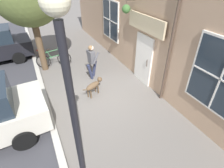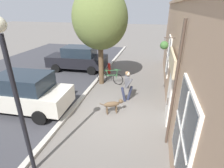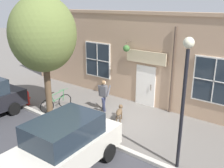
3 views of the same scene
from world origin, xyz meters
TOP-DOWN VIEW (x-y plane):
  - ground_plane at (0.00, 0.00)m, footprint 90.00×90.00m
  - curb_and_road at (5.85, 0.00)m, footprint 10.10×28.00m
  - storefront_facade at (-2.34, -0.01)m, footprint 0.95×18.00m
  - pedestrian_walking at (-0.27, -1.47)m, footprint 0.59×0.55m
  - dog_on_leash at (0.14, -0.22)m, footprint 1.02×0.57m
  - street_tree_by_curb at (1.62, -3.32)m, footprint 3.04×2.74m
  - leaning_bicycle at (1.10, -3.41)m, footprint 1.72×0.36m
  - parked_car_nearest_curb at (4.05, -5.34)m, footprint 4.39×2.11m
  - parked_car_mid_block at (4.12, 0.48)m, footprint 4.39×2.11m
  - street_lamp at (1.67, 3.26)m, footprint 0.32×0.32m
  - fire_hydrant at (1.61, -5.10)m, footprint 0.34×0.20m

SIDE VIEW (x-z plane):
  - ground_plane at x=0.00m, z-range 0.00..0.00m
  - curb_and_road at x=5.85m, z-range -0.04..0.08m
  - leaning_bicycle at x=1.10m, z-range -0.12..0.88m
  - fire_hydrant at x=1.61m, z-range 0.01..0.78m
  - dog_on_leash at x=0.14m, z-range 0.11..0.77m
  - parked_car_nearest_curb at x=4.05m, z-range 0.00..1.75m
  - parked_car_mid_block at x=4.12m, z-range 0.00..1.75m
  - pedestrian_walking at x=-0.27m, z-range 0.14..1.72m
  - storefront_facade at x=-2.34m, z-range 0.00..4.72m
  - street_lamp at x=1.67m, z-range 0.70..4.91m
  - street_tree_by_curb at x=1.62m, z-range 0.99..6.46m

